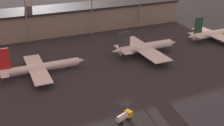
% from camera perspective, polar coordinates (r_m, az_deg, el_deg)
% --- Properties ---
extents(ground, '(600.00, 600.00, 0.00)m').
position_cam_1_polar(ground, '(100.46, 2.83, -8.07)').
color(ground, '#26262B').
extents(terminal_building, '(165.50, 23.39, 15.16)m').
position_cam_1_polar(terminal_building, '(178.70, -11.13, 8.55)').
color(terminal_building, gray).
rests_on(terminal_building, ground).
extents(airplane_1, '(40.13, 31.93, 13.63)m').
position_cam_1_polar(airplane_1, '(123.86, -14.55, -0.89)').
color(airplane_1, silver).
rests_on(airplane_1, ground).
extents(airplane_2, '(37.25, 38.08, 13.45)m').
position_cam_1_polar(airplane_2, '(141.08, 6.70, 3.14)').
color(airplane_2, silver).
rests_on(airplane_2, ground).
extents(airplane_3, '(39.71, 29.80, 14.36)m').
position_cam_1_polar(airplane_3, '(173.45, 20.22, 5.63)').
color(airplane_3, white).
rests_on(airplane_3, ground).
extents(service_vehicle_1, '(6.20, 4.09, 2.74)m').
position_cam_1_polar(service_vehicle_1, '(90.43, 2.49, -10.80)').
color(service_vehicle_1, gold).
rests_on(service_vehicle_1, ground).
extents(lamp_post_1, '(1.80, 1.80, 28.62)m').
position_cam_1_polar(lamp_post_1, '(159.84, -17.13, 9.99)').
color(lamp_post_1, slate).
rests_on(lamp_post_1, ground).
extents(lamp_post_2, '(1.80, 1.80, 25.97)m').
position_cam_1_polar(lamp_post_2, '(169.27, -4.14, 11.16)').
color(lamp_post_2, slate).
rests_on(lamp_post_2, ground).
extents(lamp_post_3, '(1.80, 1.80, 25.03)m').
position_cam_1_polar(lamp_post_3, '(183.34, 5.71, 11.91)').
color(lamp_post_3, slate).
rests_on(lamp_post_3, ground).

